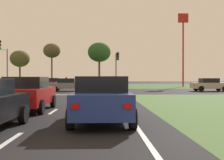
# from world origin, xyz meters

# --- Properties ---
(ground_plane) EXTENTS (200.00, 200.00, 0.00)m
(ground_plane) POSITION_xyz_m (0.00, 30.00, 0.00)
(ground_plane) COLOR black
(grass_verge_far_right) EXTENTS (35.00, 35.00, 0.01)m
(grass_verge_far_right) POSITION_xyz_m (25.50, 54.50, 0.00)
(grass_verge_far_right) COLOR #385B2D
(grass_verge_far_right) RESTS_ON ground
(median_island_far) EXTENTS (1.20, 36.00, 0.14)m
(median_island_far) POSITION_xyz_m (0.00, 55.00, 0.07)
(median_island_far) COLOR gray
(median_island_far) RESTS_ON ground
(lane_dash_near) EXTENTS (0.14, 2.00, 0.01)m
(lane_dash_near) POSITION_xyz_m (3.50, 4.06, 0.01)
(lane_dash_near) COLOR silver
(lane_dash_near) RESTS_ON ground
(lane_dash_second) EXTENTS (0.14, 2.00, 0.01)m
(lane_dash_second) POSITION_xyz_m (3.50, 10.06, 0.01)
(lane_dash_second) COLOR silver
(lane_dash_second) RESTS_ON ground
(lane_dash_third) EXTENTS (0.14, 2.00, 0.01)m
(lane_dash_third) POSITION_xyz_m (3.50, 16.06, 0.01)
(lane_dash_third) COLOR silver
(lane_dash_third) RESTS_ON ground
(lane_dash_fourth) EXTENTS (0.14, 2.00, 0.01)m
(lane_dash_fourth) POSITION_xyz_m (3.50, 22.06, 0.01)
(lane_dash_fourth) COLOR silver
(lane_dash_fourth) RESTS_ON ground
(lane_dash_fifth) EXTENTS (0.14, 2.00, 0.01)m
(lane_dash_fifth) POSITION_xyz_m (3.50, 28.06, 0.01)
(lane_dash_fifth) COLOR silver
(lane_dash_fifth) RESTS_ON ground
(edge_line_right) EXTENTS (0.14, 24.00, 0.01)m
(edge_line_right) POSITION_xyz_m (6.85, 12.00, 0.01)
(edge_line_right) COLOR silver
(edge_line_right) RESTS_ON ground
(stop_bar_near) EXTENTS (6.40, 0.50, 0.01)m
(stop_bar_near) POSITION_xyz_m (3.80, 23.00, 0.01)
(stop_bar_near) COLOR silver
(stop_bar_near) RESTS_ON ground
(crosswalk_bar_third) EXTENTS (0.70, 2.80, 0.01)m
(crosswalk_bar_third) POSITION_xyz_m (-4.10, 24.80, 0.01)
(crosswalk_bar_third) COLOR silver
(crosswalk_bar_third) RESTS_ON ground
(crosswalk_bar_fourth) EXTENTS (0.70, 2.80, 0.01)m
(crosswalk_bar_fourth) POSITION_xyz_m (-2.95, 24.80, 0.01)
(crosswalk_bar_fourth) COLOR silver
(crosswalk_bar_fourth) RESTS_ON ground
(crosswalk_bar_fifth) EXTENTS (0.70, 2.80, 0.01)m
(crosswalk_bar_fifth) POSITION_xyz_m (-1.80, 24.80, 0.01)
(crosswalk_bar_fifth) COLOR silver
(crosswalk_bar_fifth) RESTS_ON ground
(crosswalk_bar_sixth) EXTENTS (0.70, 2.80, 0.01)m
(crosswalk_bar_sixth) POSITION_xyz_m (-0.65, 24.80, 0.01)
(crosswalk_bar_sixth) COLOR silver
(crosswalk_bar_sixth) RESTS_ON ground
(crosswalk_bar_seventh) EXTENTS (0.70, 2.80, 0.01)m
(crosswalk_bar_seventh) POSITION_xyz_m (0.50, 24.80, 0.01)
(crosswalk_bar_seventh) COLOR silver
(crosswalk_bar_seventh) RESTS_ON ground
(car_maroon_second) EXTENTS (2.04, 4.18, 1.57)m
(car_maroon_second) POSITION_xyz_m (-2.25, 41.98, 0.80)
(car_maroon_second) COLOR maroon
(car_maroon_second) RESTS_ON ground
(car_grey_third) EXTENTS (4.38, 2.07, 1.51)m
(car_grey_third) POSITION_xyz_m (1.56, 30.45, 0.77)
(car_grey_third) COLOR slate
(car_grey_third) RESTS_ON ground
(car_red_fourth) EXTENTS (2.08, 4.47, 1.60)m
(car_red_fourth) POSITION_xyz_m (2.23, 10.45, 0.82)
(car_red_fourth) COLOR #A31919
(car_red_fourth) RESTS_ON ground
(car_teal_fifth) EXTENTS (1.98, 4.40, 1.51)m
(car_teal_fifth) POSITION_xyz_m (5.59, 15.27, 0.77)
(car_teal_fifth) COLOR #19565B
(car_teal_fifth) RESTS_ON ground
(car_beige_sixth) EXTENTS (4.33, 2.02, 1.53)m
(car_beige_sixth) POSITION_xyz_m (18.34, 29.64, 0.78)
(car_beige_sixth) COLOR #BCAD8E
(car_beige_sixth) RESTS_ON ground
(car_blue_seventh) EXTENTS (2.09, 4.34, 1.60)m
(car_blue_seventh) POSITION_xyz_m (5.75, 6.87, 0.81)
(car_blue_seventh) COLOR navy
(car_blue_seventh) RESTS_ON ground
(traffic_signal_far_right) EXTENTS (0.32, 4.96, 5.03)m
(traffic_signal_far_right) POSITION_xyz_m (7.60, 34.70, 3.51)
(traffic_signal_far_right) COLOR gray
(traffic_signal_far_right) RESTS_ON ground
(traffic_signal_far_left) EXTENTS (0.32, 4.52, 5.64)m
(traffic_signal_far_left) POSITION_xyz_m (-7.60, 34.99, 3.88)
(traffic_signal_far_left) COLOR gray
(traffic_signal_far_left) RESTS_ON ground
(pedestrian_at_median) EXTENTS (0.34, 0.34, 1.71)m
(pedestrian_at_median) POSITION_xyz_m (-0.30, 43.47, 1.17)
(pedestrian_at_median) COLOR #335184
(pedestrian_at_median) RESTS_ON median_island_far
(fastfood_pole_sign) EXTENTS (1.80, 0.40, 13.05)m
(fastfood_pole_sign) POSITION_xyz_m (20.04, 46.61, 9.40)
(fastfood_pole_sign) COLOR red
(fastfood_pole_sign) RESTS_ON ground
(treeline_second) EXTENTS (4.72, 4.72, 8.28)m
(treeline_second) POSITION_xyz_m (-14.50, 65.80, 6.24)
(treeline_second) COLOR #423323
(treeline_second) RESTS_ON ground
(treeline_third) EXTENTS (3.94, 3.94, 9.59)m
(treeline_third) POSITION_xyz_m (-6.13, 62.35, 7.85)
(treeline_third) COLOR #423323
(treeline_third) RESTS_ON ground
(treeline_fourth) EXTENTS (5.52, 5.52, 10.15)m
(treeline_fourth) POSITION_xyz_m (4.84, 64.58, 7.77)
(treeline_fourth) COLOR #423323
(treeline_fourth) RESTS_ON ground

